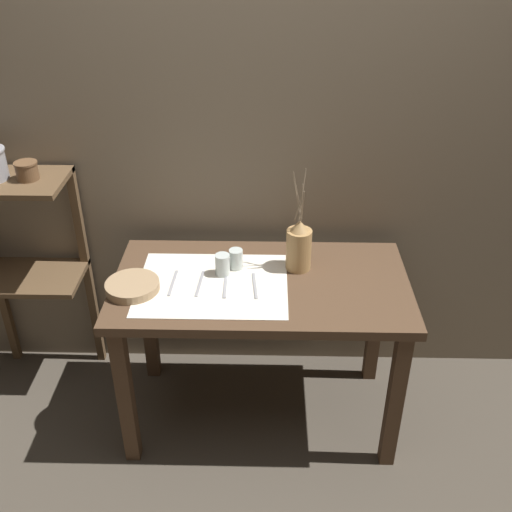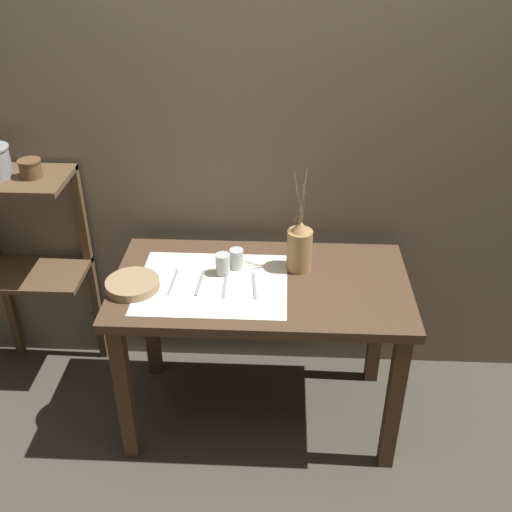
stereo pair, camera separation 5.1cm
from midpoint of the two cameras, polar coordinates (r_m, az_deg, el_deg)
ground_plane at (r=2.92m, az=0.94°, el=-14.64°), size 12.00×12.00×0.00m
stone_wall_back at (r=2.63m, az=1.49°, el=11.24°), size 7.00×0.06×2.40m
wooden_table at (r=2.51m, az=1.06°, el=-4.52°), size 1.21×0.65×0.74m
wooden_shelf_unit at (r=2.89m, az=-20.35°, el=1.37°), size 0.48×0.31×1.08m
linen_cloth at (r=2.43m, az=-3.56°, el=-2.66°), size 0.60×0.47×0.00m
pitcher_with_flowers at (r=2.48m, az=4.76°, el=0.86°), size 0.11×0.11×0.44m
wooden_bowl at (r=2.43m, az=-11.07°, el=-2.70°), size 0.21×0.21×0.04m
glass_tumbler_near at (r=2.46m, az=-2.58°, el=-0.79°), size 0.06×0.06×0.09m
glass_tumbler_far at (r=2.50m, az=-1.28°, el=-0.28°), size 0.06×0.06×0.09m
knife_center at (r=2.45m, az=-7.31°, el=-2.45°), size 0.02×0.18×0.00m
fork_outer at (r=2.43m, az=-4.76°, el=-2.55°), size 0.02×0.18×0.00m
spoon_inner at (r=2.46m, az=-2.25°, el=-1.99°), size 0.02×0.19×0.02m
fork_inner at (r=2.41m, az=0.48°, el=-2.85°), size 0.03×0.18×0.00m
metal_pot_small at (r=2.67m, az=-20.19°, el=7.89°), size 0.10×0.10×0.08m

